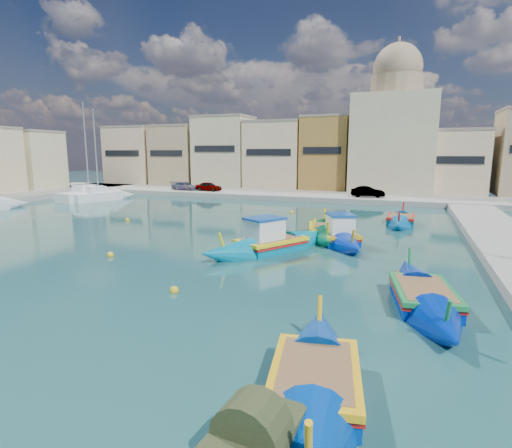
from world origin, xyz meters
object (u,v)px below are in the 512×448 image
at_px(luzzu_turquoise_cabin, 271,245).
at_px(luzzu_green, 326,232).
at_px(luzzu_cyan_mid, 401,221).
at_px(luzzu_cyan_south, 315,384).
at_px(yacht_north, 100,195).
at_px(luzzu_blue_south, 424,299).
at_px(luzzu_blue_cabin, 338,237).
at_px(yacht_midnorth, 109,196).
at_px(church_block, 394,130).

relative_size(luzzu_turquoise_cabin, luzzu_green, 1.09).
relative_size(luzzu_cyan_mid, luzzu_green, 0.95).
relative_size(luzzu_cyan_mid, luzzu_cyan_south, 1.02).
height_order(luzzu_green, luzzu_cyan_south, luzzu_green).
bearing_deg(yacht_north, luzzu_blue_south, -32.64).
height_order(luzzu_turquoise_cabin, luzzu_cyan_south, luzzu_turquoise_cabin).
distance_m(luzzu_blue_cabin, yacht_north, 33.78).
bearing_deg(luzzu_cyan_mid, luzzu_turquoise_cabin, -119.40).
xyz_separation_m(luzzu_blue_south, yacht_midnorth, (-33.99, 22.51, 0.19)).
bearing_deg(luzzu_green, luzzu_cyan_mid, 56.25).
distance_m(luzzu_cyan_mid, luzzu_blue_south, 17.75).
bearing_deg(luzzu_blue_south, luzzu_cyan_mid, 93.89).
xyz_separation_m(church_block, luzzu_turquoise_cabin, (-4.86, -34.56, -8.04)).
bearing_deg(church_block, luzzu_turquoise_cabin, -98.01).
bearing_deg(yacht_north, luzzu_turquoise_cabin, -31.59).
height_order(church_block, luzzu_turquoise_cabin, church_block).
bearing_deg(luzzu_turquoise_cabin, luzzu_cyan_south, -66.85).
bearing_deg(luzzu_cyan_mid, luzzu_blue_south, -86.11).
distance_m(luzzu_cyan_south, yacht_midnorth, 43.06).
height_order(luzzu_cyan_south, yacht_midnorth, yacht_midnorth).
relative_size(luzzu_blue_cabin, yacht_midnorth, 0.73).
relative_size(church_block, yacht_midnorth, 1.70).
relative_size(luzzu_cyan_mid, luzzu_blue_south, 0.93).
bearing_deg(luzzu_cyan_mid, luzzu_blue_cabin, -112.49).
bearing_deg(luzzu_turquoise_cabin, church_block, 81.99).
xyz_separation_m(luzzu_blue_south, yacht_north, (-35.64, 22.82, 0.22)).
distance_m(yacht_north, yacht_midnorth, 1.68).
height_order(luzzu_blue_south, luzzu_cyan_south, luzzu_blue_south).
xyz_separation_m(luzzu_green, luzzu_blue_south, (5.79, -10.85, -0.02)).
relative_size(luzzu_green, luzzu_blue_south, 0.98).
distance_m(luzzu_blue_cabin, yacht_midnorth, 32.14).
bearing_deg(luzzu_blue_cabin, luzzu_green, 123.28).
relative_size(church_block, luzzu_turquoise_cabin, 2.04).
relative_size(luzzu_turquoise_cabin, luzzu_blue_south, 1.06).
height_order(luzzu_green, yacht_north, yacht_north).
distance_m(luzzu_turquoise_cabin, luzzu_blue_cabin, 4.70).
bearing_deg(yacht_midnorth, luzzu_blue_cabin, -24.41).
relative_size(church_block, luzzu_green, 2.22).
xyz_separation_m(luzzu_cyan_south, yacht_north, (-33.12, 29.70, 0.22)).
bearing_deg(yacht_midnorth, luzzu_turquoise_cabin, -32.69).
relative_size(luzzu_green, luzzu_cyan_south, 1.08).
distance_m(luzzu_cyan_south, yacht_north, 44.49).
bearing_deg(church_block, yacht_midnorth, -150.03).
bearing_deg(yacht_midnorth, luzzu_cyan_south, -43.03).
distance_m(luzzu_green, yacht_midnorth, 30.51).
bearing_deg(luzzu_blue_south, luzzu_cyan_south, -110.06).
relative_size(luzzu_cyan_south, yacht_midnorth, 0.71).
bearing_deg(luzzu_green, luzzu_blue_cabin, -56.72).
height_order(luzzu_blue_south, yacht_north, yacht_north).
height_order(luzzu_turquoise_cabin, luzzu_blue_cabin, luzzu_turquoise_cabin).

